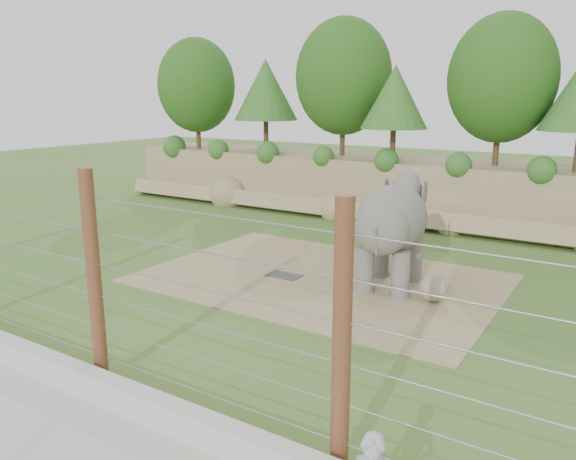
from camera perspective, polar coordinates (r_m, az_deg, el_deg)
The scene contains 8 objects.
ground at distance 14.43m, azimuth -4.32°, elevation -7.76°, with size 90.00×90.00×0.00m, color #3A6B28.
back_embankment at distance 24.62m, azimuth 14.92°, elevation 10.10°, with size 30.00×5.52×8.77m.
dirt_patch at distance 16.54m, azimuth 3.34°, elevation -4.90°, with size 10.00×7.00×0.02m, color #8B7C54.
drain_grate at distance 16.66m, azimuth -0.38°, elevation -4.64°, with size 1.00×0.60×0.03m, color #262628.
elephant at distance 15.71m, azimuth 10.45°, elevation -0.44°, with size 1.59×3.70×3.00m, color #5B5751, non-canonical shape.
stone_ball at distance 15.06m, azimuth 14.52°, elevation -5.70°, with size 0.72×0.72×0.72m, color #7C6D5C.
retaining_wall at distance 11.10m, azimuth -20.46°, elevation -13.99°, with size 26.00×0.35×0.50m, color beige.
barrier_fence at distance 10.72m, azimuth -19.10°, elevation -4.73°, with size 20.26×0.26×4.00m.
Camera 1 is at (8.12, -10.73, 5.21)m, focal length 35.00 mm.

